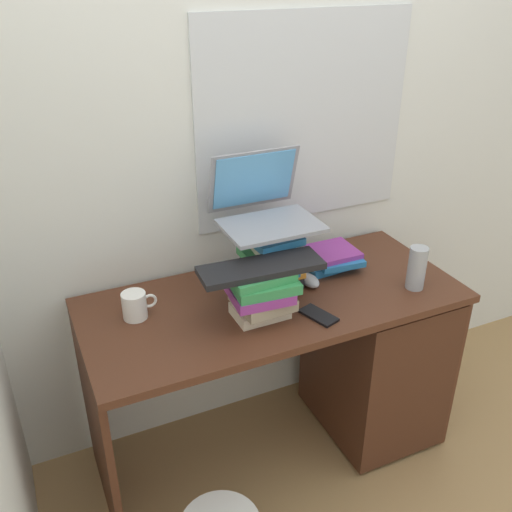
{
  "coord_description": "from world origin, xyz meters",
  "views": [
    {
      "loc": [
        -0.81,
        -1.6,
        1.88
      ],
      "look_at": [
        -0.07,
        0.01,
        0.94
      ],
      "focal_mm": 40.19,
      "sensor_mm": 36.0,
      "label": 1
    }
  ],
  "objects_px": {
    "desk": "(352,352)",
    "laptop": "(264,206)",
    "computer_mouse": "(310,280)",
    "book_stack_keyboard_riser": "(261,293)",
    "book_stack_side": "(332,258)",
    "mug": "(135,305)",
    "cell_phone": "(319,315)",
    "water_bottle": "(417,268)",
    "book_stack_tall": "(270,259)",
    "keyboard": "(261,268)"
  },
  "relations": [
    {
      "from": "book_stack_keyboard_riser",
      "to": "cell_phone",
      "type": "height_order",
      "value": "book_stack_keyboard_riser"
    },
    {
      "from": "desk",
      "to": "computer_mouse",
      "type": "height_order",
      "value": "computer_mouse"
    },
    {
      "from": "book_stack_side",
      "to": "mug",
      "type": "bearing_deg",
      "value": -178.09
    },
    {
      "from": "water_bottle",
      "to": "laptop",
      "type": "bearing_deg",
      "value": 149.75
    },
    {
      "from": "computer_mouse",
      "to": "mug",
      "type": "relative_size",
      "value": 0.85
    },
    {
      "from": "computer_mouse",
      "to": "laptop",
      "type": "bearing_deg",
      "value": 143.96
    },
    {
      "from": "desk",
      "to": "book_stack_tall",
      "type": "distance_m",
      "value": 0.59
    },
    {
      "from": "laptop",
      "to": "mug",
      "type": "distance_m",
      "value": 0.58
    },
    {
      "from": "book_stack_side",
      "to": "laptop",
      "type": "distance_m",
      "value": 0.4
    },
    {
      "from": "book_stack_tall",
      "to": "cell_phone",
      "type": "bearing_deg",
      "value": -74.55
    },
    {
      "from": "keyboard",
      "to": "cell_phone",
      "type": "bearing_deg",
      "value": -21.84
    },
    {
      "from": "water_bottle",
      "to": "cell_phone",
      "type": "height_order",
      "value": "water_bottle"
    },
    {
      "from": "book_stack_tall",
      "to": "book_stack_keyboard_riser",
      "type": "height_order",
      "value": "book_stack_tall"
    },
    {
      "from": "keyboard",
      "to": "water_bottle",
      "type": "bearing_deg",
      "value": -2.57
    },
    {
      "from": "mug",
      "to": "water_bottle",
      "type": "distance_m",
      "value": 1.04
    },
    {
      "from": "book_stack_keyboard_riser",
      "to": "keyboard",
      "type": "bearing_deg",
      "value": 169.94
    },
    {
      "from": "book_stack_side",
      "to": "mug",
      "type": "xyz_separation_m",
      "value": [
        -0.81,
        -0.03,
        0.01
      ]
    },
    {
      "from": "book_stack_side",
      "to": "mug",
      "type": "distance_m",
      "value": 0.81
    },
    {
      "from": "keyboard",
      "to": "cell_phone",
      "type": "height_order",
      "value": "keyboard"
    },
    {
      "from": "desk",
      "to": "book_stack_side",
      "type": "relative_size",
      "value": 6.19
    },
    {
      "from": "book_stack_side",
      "to": "cell_phone",
      "type": "relative_size",
      "value": 1.67
    },
    {
      "from": "book_stack_tall",
      "to": "book_stack_keyboard_riser",
      "type": "bearing_deg",
      "value": -124.74
    },
    {
      "from": "laptop",
      "to": "cell_phone",
      "type": "height_order",
      "value": "laptop"
    },
    {
      "from": "computer_mouse",
      "to": "water_bottle",
      "type": "xyz_separation_m",
      "value": [
        0.35,
        -0.18,
        0.07
      ]
    },
    {
      "from": "book_stack_side",
      "to": "laptop",
      "type": "xyz_separation_m",
      "value": [
        -0.3,
        0.02,
        0.27
      ]
    },
    {
      "from": "book_stack_keyboard_riser",
      "to": "cell_phone",
      "type": "xyz_separation_m",
      "value": [
        0.18,
        -0.09,
        -0.09
      ]
    },
    {
      "from": "computer_mouse",
      "to": "cell_phone",
      "type": "height_order",
      "value": "computer_mouse"
    },
    {
      "from": "laptop",
      "to": "keyboard",
      "type": "distance_m",
      "value": 0.28
    },
    {
      "from": "book_stack_tall",
      "to": "cell_phone",
      "type": "height_order",
      "value": "book_stack_tall"
    },
    {
      "from": "book_stack_tall",
      "to": "keyboard",
      "type": "bearing_deg",
      "value": -124.92
    },
    {
      "from": "laptop",
      "to": "computer_mouse",
      "type": "height_order",
      "value": "laptop"
    },
    {
      "from": "laptop",
      "to": "water_bottle",
      "type": "relative_size",
      "value": 2.06
    },
    {
      "from": "desk",
      "to": "book_stack_keyboard_riser",
      "type": "height_order",
      "value": "book_stack_keyboard_riser"
    },
    {
      "from": "water_bottle",
      "to": "cell_phone",
      "type": "distance_m",
      "value": 0.44
    },
    {
      "from": "desk",
      "to": "book_stack_tall",
      "type": "height_order",
      "value": "book_stack_tall"
    },
    {
      "from": "keyboard",
      "to": "cell_phone",
      "type": "distance_m",
      "value": 0.28
    },
    {
      "from": "book_stack_keyboard_riser",
      "to": "computer_mouse",
      "type": "bearing_deg",
      "value": 24.6
    },
    {
      "from": "desk",
      "to": "book_stack_tall",
      "type": "bearing_deg",
      "value": 164.99
    },
    {
      "from": "laptop",
      "to": "mug",
      "type": "bearing_deg",
      "value": -174.45
    },
    {
      "from": "water_bottle",
      "to": "cell_phone",
      "type": "relative_size",
      "value": 1.23
    },
    {
      "from": "book_stack_side",
      "to": "book_stack_tall",
      "type": "bearing_deg",
      "value": -172.3
    },
    {
      "from": "desk",
      "to": "laptop",
      "type": "bearing_deg",
      "value": 155.55
    },
    {
      "from": "book_stack_tall",
      "to": "book_stack_side",
      "type": "bearing_deg",
      "value": 7.7
    },
    {
      "from": "water_bottle",
      "to": "cell_phone",
      "type": "bearing_deg",
      "value": -177.13
    },
    {
      "from": "water_bottle",
      "to": "mug",
      "type": "bearing_deg",
      "value": 166.64
    },
    {
      "from": "book_stack_side",
      "to": "cell_phone",
      "type": "xyz_separation_m",
      "value": [
        -0.23,
        -0.29,
        -0.03
      ]
    },
    {
      "from": "book_stack_side",
      "to": "water_bottle",
      "type": "distance_m",
      "value": 0.34
    },
    {
      "from": "book_stack_side",
      "to": "computer_mouse",
      "type": "height_order",
      "value": "book_stack_side"
    },
    {
      "from": "book_stack_side",
      "to": "water_bottle",
      "type": "height_order",
      "value": "water_bottle"
    },
    {
      "from": "mug",
      "to": "computer_mouse",
      "type": "bearing_deg",
      "value": -4.9
    }
  ]
}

